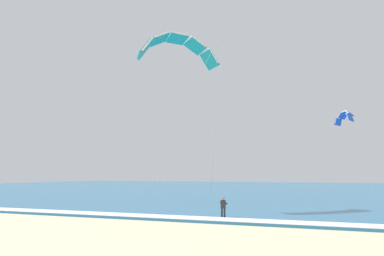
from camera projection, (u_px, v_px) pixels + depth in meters
sea at (309, 189)px, 79.22m from camera, size 200.00×120.00×0.20m
surf_foam at (255, 221)px, 24.60m from camera, size 200.00×1.99×0.04m
surfboard at (223, 220)px, 26.78m from camera, size 0.51×1.42×0.09m
kitesurfer at (223, 207)px, 26.91m from camera, size 0.55×0.53×1.69m
kite_primary at (178, 46)px, 35.77m from camera, size 9.10×8.32×15.80m
kite_distant at (345, 116)px, 47.93m from camera, size 2.42×4.55×1.75m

